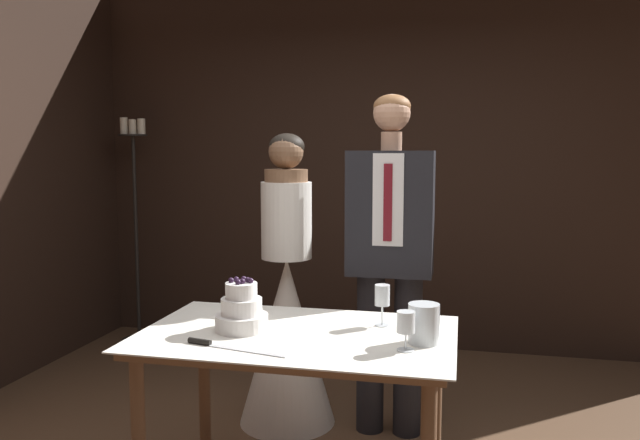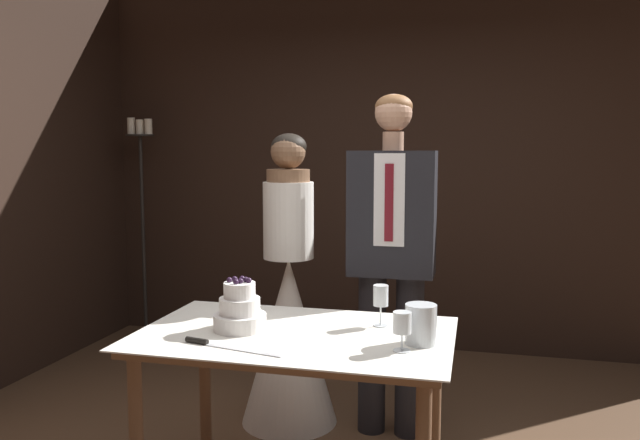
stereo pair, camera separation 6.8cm
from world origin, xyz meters
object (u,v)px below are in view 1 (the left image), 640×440
at_px(cake_table, 297,355).
at_px(wine_glass_middle, 406,323).
at_px(candle_stand, 136,230).
at_px(bride, 287,320).
at_px(wine_glass_near, 382,297).
at_px(hurricane_candle, 424,325).
at_px(tiered_cake, 242,311).
at_px(groom, 390,248).
at_px(cake_knife, 217,345).

height_order(cake_table, wine_glass_middle, wine_glass_middle).
distance_m(wine_glass_middle, candle_stand, 3.19).
bearing_deg(bride, wine_glass_near, -47.21).
bearing_deg(wine_glass_middle, hurricane_candle, 60.52).
bearing_deg(hurricane_candle, wine_glass_middle, -119.48).
relative_size(tiered_cake, groom, 0.12).
bearing_deg(tiered_cake, cake_knife, -93.29).
xyz_separation_m(cake_table, tiered_cake, (-0.24, -0.02, 0.18)).
bearing_deg(hurricane_candle, bride, 132.58).
xyz_separation_m(wine_glass_near, wine_glass_middle, (0.13, -0.32, -0.02)).
xyz_separation_m(tiered_cake, wine_glass_middle, (0.70, -0.12, 0.02)).
distance_m(cake_knife, hurricane_candle, 0.81).
relative_size(cake_knife, candle_stand, 0.24).
bearing_deg(candle_stand, wine_glass_near, -40.09).
bearing_deg(cake_table, wine_glass_middle, -16.46).
height_order(tiered_cake, bride, bride).
distance_m(wine_glass_near, wine_glass_middle, 0.34).
xyz_separation_m(groom, candle_stand, (-2.16, 1.19, -0.11)).
bearing_deg(candle_stand, hurricane_candle, -40.81).
bearing_deg(groom, hurricane_candle, -75.13).
xyz_separation_m(wine_glass_middle, candle_stand, (-2.33, 2.17, 0.03)).
bearing_deg(cake_table, cake_knife, -134.81).
distance_m(cake_table, candle_stand, 2.78).
bearing_deg(cake_knife, tiered_cake, 98.35).
height_order(groom, candle_stand, groom).
bearing_deg(candle_stand, tiered_cake, -51.46).
height_order(wine_glass_near, hurricane_candle, wine_glass_near).
xyz_separation_m(tiered_cake, bride, (-0.05, 0.86, -0.27)).
height_order(cake_knife, bride, bride).
relative_size(hurricane_candle, groom, 0.09).
relative_size(tiered_cake, wine_glass_middle, 1.48).
bearing_deg(tiered_cake, wine_glass_middle, -9.78).
bearing_deg(candle_stand, groom, -28.83).
relative_size(cake_table, tiered_cake, 5.80).
bearing_deg(wine_glass_near, candle_stand, 139.91).
relative_size(tiered_cake, wine_glass_near, 1.25).
xyz_separation_m(cake_table, wine_glass_near, (0.33, 0.18, 0.22)).
distance_m(bride, groom, 0.72).
relative_size(cake_knife, wine_glass_middle, 2.83).
xyz_separation_m(cake_table, wine_glass_middle, (0.46, -0.14, 0.20)).
height_order(tiered_cake, candle_stand, candle_stand).
height_order(cake_knife, groom, groom).
xyz_separation_m(tiered_cake, cake_knife, (-0.01, -0.24, -0.07)).
relative_size(tiered_cake, bride, 0.14).
bearing_deg(wine_glass_middle, tiered_cake, 170.22).
distance_m(cake_knife, bride, 1.12).
xyz_separation_m(wine_glass_middle, hurricane_candle, (0.06, 0.11, -0.03)).
bearing_deg(cake_knife, bride, 103.48).
bearing_deg(hurricane_candle, cake_table, 176.84).
relative_size(bride, candle_stand, 0.91).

